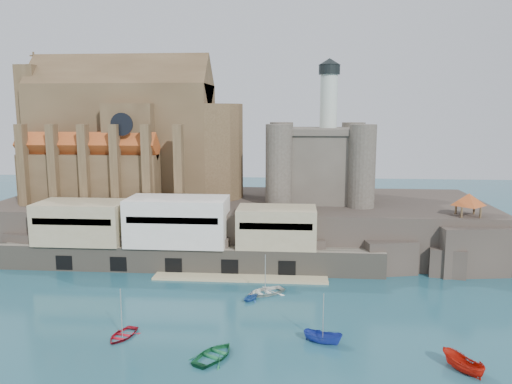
{
  "coord_description": "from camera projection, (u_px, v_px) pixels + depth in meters",
  "views": [
    {
      "loc": [
        11.22,
        -63.79,
        28.57
      ],
      "look_at": [
        3.61,
        32.0,
        12.87
      ],
      "focal_mm": 35.0,
      "sensor_mm": 36.0,
      "label": 1
    }
  ],
  "objects": [
    {
      "name": "boat_2",
      "position": [
        323.0,
        343.0,
        62.1
      ],
      "size": [
        2.41,
        2.38,
        4.98
      ],
      "primitive_type": "imported",
      "rotation": [
        0.0,
        0.0,
        1.25
      ],
      "color": "#21369E",
      "rests_on": "ground"
    },
    {
      "name": "ground",
      "position": [
        211.0,
        322.0,
        68.24
      ],
      "size": [
        300.0,
        300.0,
        0.0
      ],
      "primitive_type": "plane",
      "color": "#1A4856",
      "rests_on": "ground"
    },
    {
      "name": "boat_5",
      "position": [
        462.0,
        371.0,
        55.38
      ],
      "size": [
        2.87,
        2.88,
        5.44
      ],
      "primitive_type": "imported",
      "rotation": [
        0.0,
        0.0,
        3.73
      ],
      "color": "red",
      "rests_on": "ground"
    },
    {
      "name": "church",
      "position": [
        132.0,
        141.0,
        107.73
      ],
      "size": [
        47.0,
        25.93,
        30.51
      ],
      "color": "#4E3B24",
      "rests_on": "promontory"
    },
    {
      "name": "boat_3",
      "position": [
        214.0,
        357.0,
        58.42
      ],
      "size": [
        4.64,
        3.32,
        6.38
      ],
      "primitive_type": "imported",
      "rotation": [
        0.0,
        0.0,
        2.65
      ],
      "color": "#1B6B3D",
      "rests_on": "ground"
    },
    {
      "name": "quay",
      "position": [
        177.0,
        236.0,
        90.76
      ],
      "size": [
        70.0,
        12.0,
        13.05
      ],
      "color": "#6F6758",
      "rests_on": "ground"
    },
    {
      "name": "pavilion",
      "position": [
        469.0,
        201.0,
        88.48
      ],
      "size": [
        6.4,
        6.4,
        5.4
      ],
      "color": "#4E3B24",
      "rests_on": "rock_outcrop"
    },
    {
      "name": "boat_0",
      "position": [
        122.0,
        337.0,
        63.72
      ],
      "size": [
        3.89,
        1.96,
        5.24
      ],
      "primitive_type": "imported",
      "rotation": [
        0.0,
        0.0,
        6.04
      ],
      "color": "#AB101F",
      "rests_on": "ground"
    },
    {
      "name": "promontory",
      "position": [
        241.0,
        223.0,
        106.19
      ],
      "size": [
        100.0,
        36.0,
        10.0
      ],
      "color": "#2B2520",
      "rests_on": "ground"
    },
    {
      "name": "boat_7",
      "position": [
        251.0,
        300.0,
        76.07
      ],
      "size": [
        3.33,
        3.07,
        3.3
      ],
      "primitive_type": "imported",
      "rotation": [
        0.0,
        0.0,
        5.66
      ],
      "color": "#224F9A",
      "rests_on": "ground"
    },
    {
      "name": "castle_keep",
      "position": [
        319.0,
        160.0,
        104.44
      ],
      "size": [
        21.2,
        21.2,
        29.3
      ],
      "color": "#484239",
      "rests_on": "promontory"
    },
    {
      "name": "boat_6",
      "position": [
        265.0,
        294.0,
        78.72
      ],
      "size": [
        3.73,
        4.56,
        6.46
      ],
      "primitive_type": "imported",
      "rotation": [
        0.0,
        0.0,
        5.32
      ],
      "color": "white",
      "rests_on": "ground"
    },
    {
      "name": "rock_outcrop",
      "position": [
        466.0,
        249.0,
        89.73
      ],
      "size": [
        14.5,
        10.5,
        8.7
      ],
      "color": "#2B2520",
      "rests_on": "ground"
    }
  ]
}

